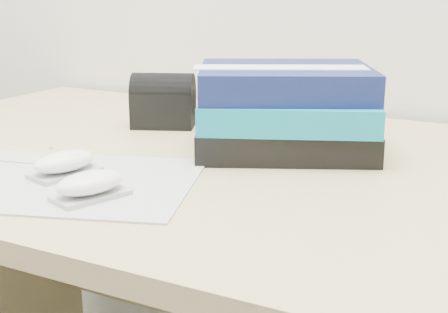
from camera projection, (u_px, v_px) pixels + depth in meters
The scene contains 6 objects.
desk at pixel (306, 291), 1.04m from camera, with size 1.60×0.80×0.73m.
mousepad at pixel (70, 182), 0.85m from camera, with size 0.34×0.26×0.00m, color gray.
mouse_rear at pixel (65, 163), 0.87m from camera, with size 0.07×0.10×0.04m.
mouse_front at pixel (90, 185), 0.78m from camera, with size 0.08×0.10×0.04m.
book_stack at pixel (286, 110), 0.99m from camera, with size 0.34×0.31×0.14m.
pouch at pixel (163, 101), 1.16m from camera, with size 0.14×0.12×0.10m.
Camera 1 is at (0.31, 0.75, 0.99)m, focal length 50.00 mm.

